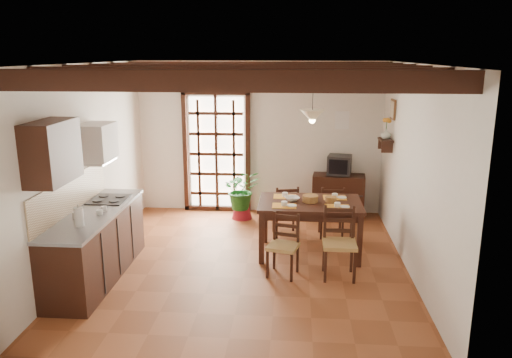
# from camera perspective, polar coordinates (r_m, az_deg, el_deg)

# --- Properties ---
(ground_plane) EXTENTS (5.00, 5.00, 0.00)m
(ground_plane) POSITION_cam_1_polar(r_m,az_deg,el_deg) (7.27, -1.05, -9.59)
(ground_plane) COLOR brown
(room_shell) EXTENTS (4.52, 5.02, 2.81)m
(room_shell) POSITION_cam_1_polar(r_m,az_deg,el_deg) (6.74, -1.12, 4.68)
(room_shell) COLOR silver
(room_shell) RESTS_ON ground_plane
(ceiling_beams) EXTENTS (4.50, 4.34, 0.20)m
(ceiling_beams) POSITION_cam_1_polar(r_m,az_deg,el_deg) (6.66, -1.15, 12.12)
(ceiling_beams) COLOR black
(ceiling_beams) RESTS_ON room_shell
(french_door) EXTENTS (1.26, 0.11, 2.32)m
(french_door) POSITION_cam_1_polar(r_m,az_deg,el_deg) (9.35, -4.53, 3.33)
(french_door) COLOR white
(french_door) RESTS_ON ground_plane
(kitchen_counter) EXTENTS (0.64, 2.25, 1.38)m
(kitchen_counter) POSITION_cam_1_polar(r_m,az_deg,el_deg) (7.01, -17.82, -7.06)
(kitchen_counter) COLOR black
(kitchen_counter) RESTS_ON ground_plane
(upper_cabinet) EXTENTS (0.35, 0.80, 0.70)m
(upper_cabinet) POSITION_cam_1_polar(r_m,az_deg,el_deg) (6.08, -22.29, 2.87)
(upper_cabinet) COLOR black
(upper_cabinet) RESTS_ON room_shell
(range_hood) EXTENTS (0.38, 0.60, 0.54)m
(range_hood) POSITION_cam_1_polar(r_m,az_deg,el_deg) (7.20, -17.65, 3.96)
(range_hood) COLOR white
(range_hood) RESTS_ON room_shell
(counter_items) EXTENTS (0.50, 1.43, 0.25)m
(counter_items) POSITION_cam_1_polar(r_m,az_deg,el_deg) (6.93, -17.84, -3.04)
(counter_items) COLOR black
(counter_items) RESTS_ON kitchen_counter
(dining_table) EXTENTS (1.50, 0.97, 0.81)m
(dining_table) POSITION_cam_1_polar(r_m,az_deg,el_deg) (7.39, 6.19, -3.38)
(dining_table) COLOR black
(dining_table) RESTS_ON ground_plane
(chair_near_left) EXTENTS (0.47, 0.46, 0.84)m
(chair_near_left) POSITION_cam_1_polar(r_m,az_deg,el_deg) (6.82, 3.11, -8.84)
(chair_near_left) COLOR #B38B4B
(chair_near_left) RESTS_ON ground_plane
(chair_near_right) EXTENTS (0.44, 0.42, 0.95)m
(chair_near_right) POSITION_cam_1_polar(r_m,az_deg,el_deg) (6.84, 9.45, -8.66)
(chair_near_right) COLOR #B38B4B
(chair_near_right) RESTS_ON ground_plane
(chair_far_left) EXTENTS (0.46, 0.45, 0.86)m
(chair_far_left) POSITION_cam_1_polar(r_m,az_deg,el_deg) (8.26, 3.37, -4.63)
(chair_far_left) COLOR #B38B4B
(chair_far_left) RESTS_ON ground_plane
(chair_far_right) EXTENTS (0.41, 0.40, 0.87)m
(chair_far_right) POSITION_cam_1_polar(r_m,az_deg,el_deg) (8.28, 8.57, -4.70)
(chair_far_right) COLOR #B38B4B
(chair_far_right) RESTS_ON ground_plane
(table_setting) EXTENTS (1.09, 0.73, 0.10)m
(table_setting) POSITION_cam_1_polar(r_m,az_deg,el_deg) (7.33, 6.23, -1.89)
(table_setting) COLOR orange
(table_setting) RESTS_ON dining_table
(table_bowl) EXTENTS (0.28, 0.28, 0.05)m
(table_bowl) POSITION_cam_1_polar(r_m,az_deg,el_deg) (7.40, 4.13, -2.24)
(table_bowl) COLOR white
(table_bowl) RESTS_ON dining_table
(sideboard) EXTENTS (0.96, 0.50, 0.79)m
(sideboard) POSITION_cam_1_polar(r_m,az_deg,el_deg) (9.24, 9.36, -1.93)
(sideboard) COLOR black
(sideboard) RESTS_ON ground_plane
(crt_tv) EXTENTS (0.47, 0.45, 0.35)m
(crt_tv) POSITION_cam_1_polar(r_m,az_deg,el_deg) (9.09, 9.51, 1.60)
(crt_tv) COLOR black
(crt_tv) RESTS_ON sideboard
(fuse_box) EXTENTS (0.25, 0.03, 0.32)m
(fuse_box) POSITION_cam_1_polar(r_m,az_deg,el_deg) (9.21, 9.81, 6.63)
(fuse_box) COLOR white
(fuse_box) RESTS_ON room_shell
(plant_pot) EXTENTS (0.37, 0.37, 0.23)m
(plant_pot) POSITION_cam_1_polar(r_m,az_deg,el_deg) (9.11, -1.63, -3.84)
(plant_pot) COLOR maroon
(plant_pot) RESTS_ON ground_plane
(potted_plant) EXTENTS (2.07, 1.93, 1.88)m
(potted_plant) POSITION_cam_1_polar(r_m,az_deg,el_deg) (8.98, -1.65, -1.05)
(potted_plant) COLOR #144C19
(potted_plant) RESTS_ON ground_plane
(wall_shelf) EXTENTS (0.20, 0.42, 0.20)m
(wall_shelf) POSITION_cam_1_polar(r_m,az_deg,el_deg) (8.47, 14.58, 4.09)
(wall_shelf) COLOR black
(wall_shelf) RESTS_ON room_shell
(shelf_vase) EXTENTS (0.15, 0.15, 0.15)m
(shelf_vase) POSITION_cam_1_polar(r_m,az_deg,el_deg) (8.45, 14.64, 5.02)
(shelf_vase) COLOR #B2BFB2
(shelf_vase) RESTS_ON wall_shelf
(shelf_flowers) EXTENTS (0.14, 0.14, 0.36)m
(shelf_flowers) POSITION_cam_1_polar(r_m,az_deg,el_deg) (8.42, 14.73, 6.41)
(shelf_flowers) COLOR orange
(shelf_flowers) RESTS_ON shelf_vase
(framed_picture) EXTENTS (0.03, 0.32, 0.32)m
(framed_picture) POSITION_cam_1_polar(r_m,az_deg,el_deg) (8.41, 15.38, 7.68)
(framed_picture) COLOR brown
(framed_picture) RESTS_ON room_shell
(pendant_lamp) EXTENTS (0.36, 0.36, 0.84)m
(pendant_lamp) POSITION_cam_1_polar(r_m,az_deg,el_deg) (7.20, 6.46, 7.30)
(pendant_lamp) COLOR black
(pendant_lamp) RESTS_ON room_shell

